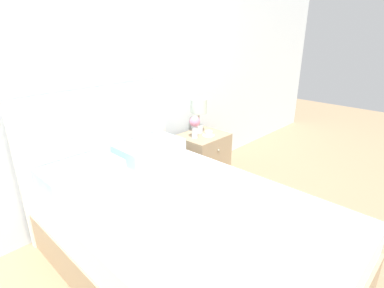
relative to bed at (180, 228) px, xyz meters
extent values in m
plane|color=tan|center=(0.00, 1.00, -0.29)|extent=(12.00, 12.00, 0.00)
cube|color=white|center=(0.00, 1.07, 1.01)|extent=(8.00, 0.06, 2.60)
cube|color=tan|center=(0.00, -0.08, -0.14)|extent=(1.41, 2.15, 0.31)
cube|color=white|center=(0.00, -0.08, 0.13)|extent=(1.38, 2.11, 0.23)
cube|color=white|center=(0.00, 0.97, 0.30)|extent=(1.44, 0.05, 1.19)
cube|color=silver|center=(-0.34, 0.75, 0.31)|extent=(0.59, 0.36, 0.14)
cube|color=silver|center=(0.34, 0.75, 0.31)|extent=(0.59, 0.36, 0.14)
cube|color=tan|center=(1.10, 0.76, -0.02)|extent=(0.51, 0.43, 0.55)
sphere|color=#B2AD93|center=(1.10, 0.53, 0.14)|extent=(0.02, 0.02, 0.02)
cylinder|color=white|center=(1.13, 0.85, 0.30)|extent=(0.10, 0.10, 0.08)
cylinder|color=#B7B29E|center=(1.13, 0.85, 0.42)|extent=(0.02, 0.02, 0.14)
cylinder|color=silver|center=(1.13, 0.85, 0.57)|extent=(0.18, 0.18, 0.16)
cylinder|color=white|center=(0.96, 0.76, 0.33)|extent=(0.06, 0.06, 0.14)
sphere|color=pink|center=(0.96, 0.76, 0.44)|extent=(0.11, 0.11, 0.11)
sphere|color=#609356|center=(0.99, 0.76, 0.41)|extent=(0.05, 0.05, 0.05)
cylinder|color=white|center=(1.12, 0.70, 0.26)|extent=(0.13, 0.13, 0.01)
cylinder|color=white|center=(1.12, 0.70, 0.29)|extent=(0.08, 0.08, 0.05)
camera|label=1|loc=(-1.25, -1.32, 1.36)|focal=28.00mm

